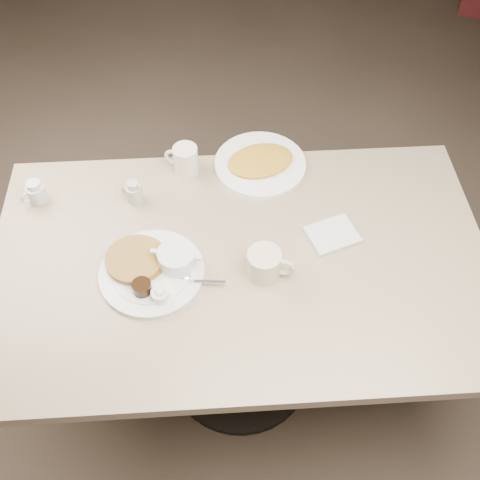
{
  "coord_description": "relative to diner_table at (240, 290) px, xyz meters",
  "views": [
    {
      "loc": [
        -0.06,
        -0.96,
        2.11
      ],
      "look_at": [
        0.0,
        0.02,
        0.82
      ],
      "focal_mm": 41.67,
      "sensor_mm": 36.0,
      "label": 1
    }
  ],
  "objects": [
    {
      "name": "coffee_mug_far",
      "position": [
        -0.16,
        0.38,
        0.22
      ],
      "size": [
        0.13,
        0.11,
        0.1
      ],
      "color": "white",
      "rests_on": "diner_table"
    },
    {
      "name": "creamer_left",
      "position": [
        -0.64,
        0.28,
        0.21
      ],
      "size": [
        0.08,
        0.07,
        0.08
      ],
      "color": "silver",
      "rests_on": "diner_table"
    },
    {
      "name": "coffee_mug_near",
      "position": [
        0.07,
        -0.05,
        0.22
      ],
      "size": [
        0.15,
        0.12,
        0.09
      ],
      "color": "beige",
      "rests_on": "diner_table"
    },
    {
      "name": "napkin",
      "position": [
        0.29,
        0.07,
        0.18
      ],
      "size": [
        0.18,
        0.16,
        0.02
      ],
      "color": "silver",
      "rests_on": "diner_table"
    },
    {
      "name": "hash_plate",
      "position": [
        0.09,
        0.39,
        0.18
      ],
      "size": [
        0.39,
        0.39,
        0.04
      ],
      "color": "white",
      "rests_on": "diner_table"
    },
    {
      "name": "main_plate",
      "position": [
        -0.25,
        -0.03,
        0.19
      ],
      "size": [
        0.4,
        0.37,
        0.07
      ],
      "color": "silver",
      "rests_on": "diner_table"
    },
    {
      "name": "room",
      "position": [
        0.0,
        0.0,
        0.82
      ],
      "size": [
        7.04,
        8.04,
        2.84
      ],
      "color": "#4C3F33",
      "rests_on": "ground"
    },
    {
      "name": "diner_table",
      "position": [
        0.0,
        0.0,
        0.0
      ],
      "size": [
        1.5,
        0.9,
        0.75
      ],
      "color": "tan",
      "rests_on": "ground"
    },
    {
      "name": "creamer_right",
      "position": [
        -0.33,
        0.26,
        0.21
      ],
      "size": [
        0.07,
        0.06,
        0.08
      ],
      "color": "#B8B9B4",
      "rests_on": "diner_table"
    }
  ]
}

